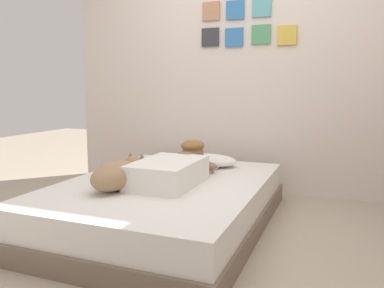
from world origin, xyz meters
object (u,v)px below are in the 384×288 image
dog (119,174)px  cell_phone (116,186)px  pillow (209,160)px  bed (165,203)px  person_lying (175,167)px  coffee_cup (210,166)px

dog → cell_phone: dog is taller
pillow → dog: bearing=-108.9°
pillow → dog: size_ratio=0.90×
pillow → cell_phone: bearing=-111.9°
bed → person_lying: person_lying is taller
cell_phone → dog: bearing=-39.6°
dog → coffee_cup: size_ratio=4.60×
bed → coffee_cup: coffee_cup is taller
coffee_cup → cell_phone: 0.90m
dog → bed: bearing=56.0°
pillow → person_lying: (-0.05, -0.62, 0.05)m
dog → coffee_cup: bearing=63.7°
dog → coffee_cup: dog is taller
dog → coffee_cup: (0.40, 0.82, -0.07)m
person_lying → bed: bearing=-146.1°
person_lying → dog: person_lying is taller
pillow → dog: dog is taller
pillow → person_lying: person_lying is taller
person_lying → coffee_cup: (0.12, 0.46, -0.07)m
pillow → coffee_cup: pillow is taller
person_lying → coffee_cup: bearing=74.8°
bed → cell_phone: size_ratio=14.66×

